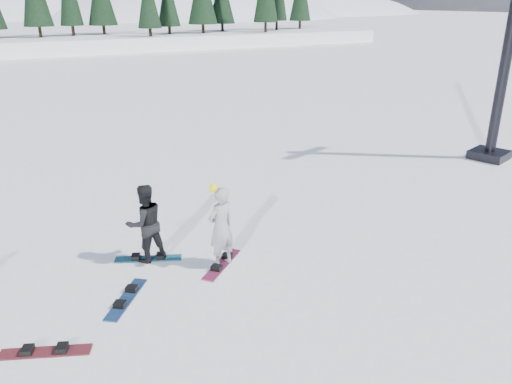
{
  "coord_description": "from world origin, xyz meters",
  "views": [
    {
      "loc": [
        -3.7,
        -8.53,
        5.53
      ],
      "look_at": [
        1.69,
        1.58,
        1.1
      ],
      "focal_mm": 35.0,
      "sensor_mm": 36.0,
      "label": 1
    }
  ],
  "objects_px": {
    "snowboarder_woman": "(221,227)",
    "snowboarder_man": "(145,223)",
    "snowboard_loose_a": "(126,299)",
    "lift_tower": "(505,68)",
    "snowboard_loose_b": "(45,352)"
  },
  "relations": [
    {
      "from": "snowboarder_man",
      "to": "snowboard_loose_b",
      "type": "xyz_separation_m",
      "value": [
        -2.47,
        -2.34,
        -0.89
      ]
    },
    {
      "from": "lift_tower",
      "to": "snowboard_loose_b",
      "type": "distance_m",
      "value": 16.71
    },
    {
      "from": "snowboard_loose_a",
      "to": "snowboarder_man",
      "type": "bearing_deg",
      "value": 6.14
    },
    {
      "from": "snowboarder_man",
      "to": "snowboard_loose_a",
      "type": "relative_size",
      "value": 1.21
    },
    {
      "from": "snowboarder_woman",
      "to": "snowboarder_man",
      "type": "height_order",
      "value": "snowboarder_woman"
    },
    {
      "from": "snowboarder_woman",
      "to": "snowboard_loose_b",
      "type": "bearing_deg",
      "value": 0.87
    },
    {
      "from": "snowboarder_man",
      "to": "snowboard_loose_b",
      "type": "relative_size",
      "value": 1.21
    },
    {
      "from": "snowboard_loose_b",
      "to": "snowboard_loose_a",
      "type": "xyz_separation_m",
      "value": [
        1.6,
        0.94,
        0.0
      ]
    },
    {
      "from": "lift_tower",
      "to": "snowboard_loose_a",
      "type": "xyz_separation_m",
      "value": [
        -14.31,
        -2.97,
        -3.29
      ]
    },
    {
      "from": "snowboarder_man",
      "to": "snowboard_loose_b",
      "type": "bearing_deg",
      "value": 36.41
    },
    {
      "from": "lift_tower",
      "to": "snowboard_loose_b",
      "type": "relative_size",
      "value": 5.42
    },
    {
      "from": "snowboard_loose_a",
      "to": "snowboarder_woman",
      "type": "bearing_deg",
      "value": -42.75
    },
    {
      "from": "lift_tower",
      "to": "snowboarder_man",
      "type": "relative_size",
      "value": 4.49
    },
    {
      "from": "snowboard_loose_a",
      "to": "lift_tower",
      "type": "bearing_deg",
      "value": -40.42
    },
    {
      "from": "snowboarder_man",
      "to": "lift_tower",
      "type": "bearing_deg",
      "value": 179.59
    }
  ]
}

